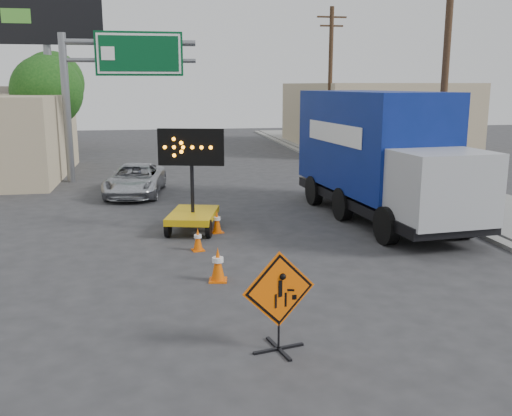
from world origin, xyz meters
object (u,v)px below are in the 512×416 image
object	(u,v)px
construction_sign	(279,299)
pickup_truck	(135,180)
arrow_board	(193,209)
box_truck	(380,162)

from	to	relation	value
construction_sign	pickup_truck	bearing A→B (deg)	87.96
pickup_truck	construction_sign	bearing A→B (deg)	-71.67
arrow_board	box_truck	world-z (taller)	box_truck
pickup_truck	box_truck	bearing A→B (deg)	-27.23
arrow_board	box_truck	size ratio (longest dim) A/B	0.35
arrow_board	pickup_truck	xyz separation A→B (m)	(-1.95, 6.45, -0.07)
construction_sign	arrow_board	distance (m)	8.56
construction_sign	box_truck	bearing A→B (deg)	46.37
construction_sign	arrow_board	bearing A→B (deg)	83.21
arrow_board	pickup_truck	world-z (taller)	arrow_board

